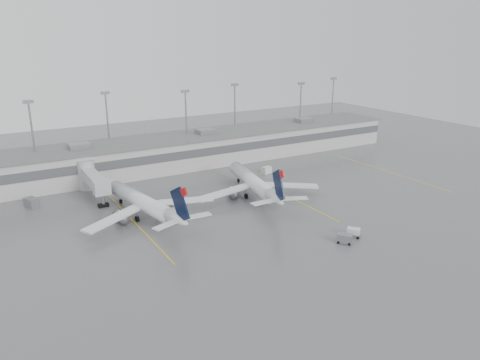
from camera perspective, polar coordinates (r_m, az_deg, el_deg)
ground at (r=81.64m, az=4.69°, el=-8.46°), size 260.00×260.00×0.00m
terminal at (r=129.10m, az=-10.15°, el=3.16°), size 152.00×17.00×9.45m
light_masts at (r=132.76m, az=-11.21°, el=6.97°), size 142.40×8.00×20.60m
jet_bridge_right at (r=112.36m, az=-17.72°, el=0.24°), size 4.00×17.20×7.00m
stand_markings at (r=100.53m, az=-3.16°, el=-3.27°), size 105.25×40.00×0.01m
jet_mid_left at (r=95.17m, az=-11.52°, el=-2.78°), size 28.19×31.85×10.37m
jet_mid_right at (r=105.46m, az=1.80°, el=-0.36°), size 28.55×32.30×10.55m
baggage_tug at (r=88.34m, az=13.64°, el=-6.36°), size 2.90×3.08×1.70m
baggage_cart at (r=85.41m, az=12.64°, el=-6.97°), size 2.84×3.03×1.71m
gse_uld_b at (r=109.45m, az=-13.45°, el=-1.52°), size 2.76×2.33×1.66m
gse_uld_c at (r=123.99m, az=3.25°, el=1.22°), size 2.71×2.05×1.74m
gse_loader at (r=109.37m, az=-24.05°, el=-2.53°), size 3.07×3.71×2.00m
cone_b at (r=100.52m, az=-11.49°, el=-3.40°), size 0.46×0.46×0.73m
cone_c at (r=123.22m, az=2.50°, el=0.88°), size 0.44×0.44×0.70m
cone_d at (r=132.38m, az=12.25°, el=1.67°), size 0.42×0.42×0.67m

